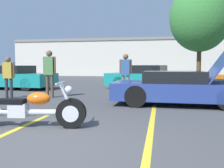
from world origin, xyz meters
name	(u,v)px	position (x,y,z in m)	size (l,w,h in m)	color
ground_plane	(47,147)	(0.00, 0.00, 0.00)	(80.00, 80.00, 0.00)	#474749
parking_stripe_middle	(32,122)	(-1.06, 1.47, 0.00)	(0.12, 5.92, 0.01)	yellow
parking_stripe_back	(151,128)	(1.55, 1.47, 0.00)	(0.12, 5.92, 0.01)	yellow
far_building	(146,56)	(0.00, 26.69, 2.34)	(32.00, 4.20, 4.40)	beige
tree_background	(200,17)	(4.51, 15.85, 4.75)	(4.37, 4.37, 7.27)	brown
motorcycle	(25,109)	(-0.97, 1.06, 0.37)	(2.48, 0.73, 0.94)	black
show_car_hood_open	(180,88)	(2.33, 4.65, 0.55)	(4.21, 1.84, 1.93)	navy
parked_car_left_row	(14,78)	(-5.98, 8.60, 0.60)	(4.34, 2.24, 1.25)	teal
parked_car_mid_row	(148,78)	(1.07, 9.92, 0.61)	(4.72, 2.85, 1.27)	teal
spectator_near_motorcycle	(49,69)	(-2.52, 5.54, 1.11)	(0.52, 0.24, 1.84)	brown
spectator_by_show_car	(8,74)	(-3.96, 5.04, 0.94)	(0.52, 0.21, 1.59)	#333338
spectator_midground	(126,71)	(0.30, 6.76, 1.03)	(0.52, 0.23, 1.73)	gray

